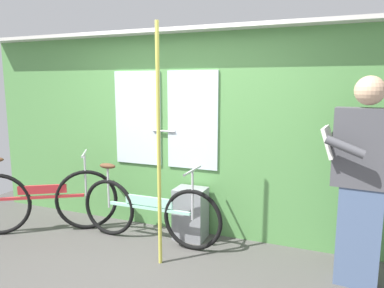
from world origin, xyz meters
The scene contains 7 objects.
ground_plane centered at (0.00, 0.00, -0.02)m, with size 6.36×3.84×0.04m, color #474442.
train_door_wall centered at (-0.01, 1.11, 1.20)m, with size 5.36×0.28×2.30m.
bicycle_near_door centered at (-0.19, 0.63, 0.35)m, with size 1.67×0.44×0.86m.
bicycle_leaning_behind centered at (-1.46, 0.41, 0.38)m, with size 1.46×0.94×0.93m.
passenger_reading_newspaper centered at (1.87, 0.55, 0.94)m, with size 0.60×0.53×1.78m.
trash_bin_by_wall centered at (0.20, 0.90, 0.29)m, with size 0.34×0.28×0.57m, color gray.
handrail_pole centered at (0.14, 0.25, 1.13)m, with size 0.04×0.04×2.26m, color #C6C14C.
Camera 1 is at (1.66, -2.67, 1.71)m, focal length 33.90 mm.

